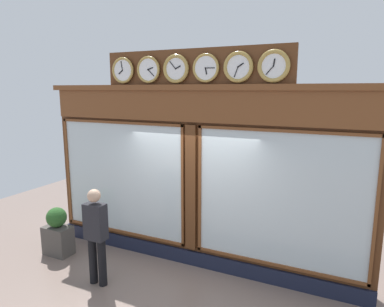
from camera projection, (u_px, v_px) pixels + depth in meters
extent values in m
cube|color=#5B3319|center=(195.00, 179.00, 6.42)|extent=(6.26, 0.30, 3.29)
cube|color=#191E33|center=(192.00, 258.00, 6.55)|extent=(6.26, 0.08, 0.28)
cube|color=brown|center=(191.00, 106.00, 6.00)|extent=(6.13, 0.08, 0.55)
cube|color=brown|center=(192.00, 87.00, 5.96)|extent=(6.38, 0.20, 0.10)
cube|color=silver|center=(279.00, 200.00, 5.63)|extent=(2.78, 0.02, 2.23)
cube|color=brown|center=(282.00, 131.00, 5.40)|extent=(2.88, 0.04, 0.05)
cube|color=brown|center=(276.00, 265.00, 5.82)|extent=(2.88, 0.04, 0.05)
cube|color=brown|center=(376.00, 214.00, 5.01)|extent=(0.05, 0.04, 2.33)
cube|color=brown|center=(200.00, 190.00, 6.21)|extent=(0.05, 0.04, 2.33)
cube|color=silver|center=(121.00, 178.00, 6.98)|extent=(2.78, 0.02, 2.23)
cube|color=brown|center=(118.00, 122.00, 6.75)|extent=(2.88, 0.04, 0.05)
cube|color=brown|center=(123.00, 232.00, 7.17)|extent=(2.88, 0.04, 0.05)
cube|color=brown|center=(69.00, 172.00, 7.56)|extent=(0.05, 0.04, 2.33)
cube|color=brown|center=(183.00, 187.00, 6.36)|extent=(0.05, 0.04, 2.33)
cube|color=#5B3319|center=(191.00, 188.00, 6.29)|extent=(0.20, 0.10, 2.33)
cube|color=#5B3319|center=(192.00, 69.00, 5.94)|extent=(3.52, 0.06, 0.68)
cylinder|color=white|center=(274.00, 66.00, 5.26)|extent=(0.40, 0.02, 0.40)
torus|color=#B79347|center=(274.00, 66.00, 5.26)|extent=(0.51, 0.07, 0.51)
cube|color=black|center=(274.00, 62.00, 5.24)|extent=(0.03, 0.01, 0.11)
cube|color=black|center=(270.00, 70.00, 5.29)|extent=(0.12, 0.01, 0.14)
sphere|color=black|center=(273.00, 66.00, 5.25)|extent=(0.02, 0.02, 0.02)
cylinder|color=white|center=(238.00, 67.00, 5.51)|extent=(0.40, 0.02, 0.40)
torus|color=#B79347|center=(238.00, 67.00, 5.50)|extent=(0.50, 0.06, 0.50)
cube|color=black|center=(241.00, 65.00, 5.47)|extent=(0.10, 0.01, 0.07)
cube|color=black|center=(236.00, 72.00, 5.52)|extent=(0.07, 0.01, 0.16)
sphere|color=black|center=(238.00, 67.00, 5.49)|extent=(0.02, 0.02, 0.02)
cylinder|color=white|center=(206.00, 68.00, 5.75)|extent=(0.40, 0.02, 0.40)
torus|color=#B79347|center=(206.00, 68.00, 5.74)|extent=(0.48, 0.04, 0.48)
cube|color=black|center=(206.00, 71.00, 5.74)|extent=(0.04, 0.01, 0.11)
cube|color=black|center=(210.00, 68.00, 5.70)|extent=(0.17, 0.01, 0.02)
sphere|color=black|center=(205.00, 68.00, 5.73)|extent=(0.02, 0.02, 0.02)
cylinder|color=white|center=(176.00, 69.00, 5.99)|extent=(0.40, 0.02, 0.40)
torus|color=#B79347|center=(176.00, 69.00, 5.98)|extent=(0.50, 0.07, 0.50)
cube|color=black|center=(178.00, 67.00, 5.95)|extent=(0.11, 0.01, 0.06)
cube|color=black|center=(173.00, 65.00, 5.99)|extent=(0.12, 0.01, 0.14)
sphere|color=black|center=(175.00, 69.00, 5.97)|extent=(0.02, 0.02, 0.02)
cylinder|color=white|center=(148.00, 70.00, 6.23)|extent=(0.40, 0.02, 0.40)
torus|color=#B79347|center=(148.00, 70.00, 6.23)|extent=(0.48, 0.05, 0.48)
cube|color=black|center=(150.00, 69.00, 6.19)|extent=(0.11, 0.01, 0.05)
cube|color=black|center=(151.00, 73.00, 6.20)|extent=(0.13, 0.01, 0.12)
sphere|color=black|center=(148.00, 70.00, 6.21)|extent=(0.02, 0.02, 0.02)
cylinder|color=white|center=(123.00, 70.00, 6.47)|extent=(0.40, 0.02, 0.40)
torus|color=#B79347|center=(123.00, 70.00, 6.47)|extent=(0.49, 0.05, 0.49)
cube|color=black|center=(121.00, 72.00, 6.48)|extent=(0.10, 0.01, 0.08)
cube|color=black|center=(122.00, 66.00, 6.45)|extent=(0.04, 0.01, 0.17)
sphere|color=black|center=(122.00, 70.00, 6.45)|extent=(0.02, 0.02, 0.02)
cylinder|color=black|center=(93.00, 260.00, 5.90)|extent=(0.14, 0.14, 0.82)
cylinder|color=black|center=(102.00, 263.00, 5.81)|extent=(0.14, 0.14, 0.82)
cube|color=#232328|center=(95.00, 222.00, 5.72)|extent=(0.36, 0.22, 0.62)
sphere|color=tan|center=(94.00, 196.00, 5.64)|extent=(0.22, 0.22, 0.22)
cube|color=#4C4742|center=(58.00, 240.00, 6.94)|extent=(0.56, 0.36, 0.59)
sphere|color=#285623|center=(56.00, 217.00, 6.85)|extent=(0.40, 0.40, 0.40)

